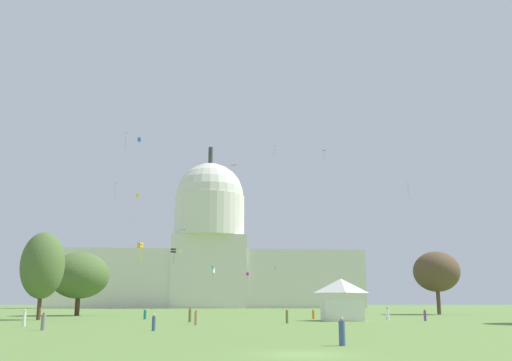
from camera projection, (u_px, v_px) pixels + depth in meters
name	position (u px, v px, depth m)	size (l,w,h in m)	color
ground_plane	(303.00, 354.00, 27.79)	(800.00, 800.00, 0.00)	olive
capitol_building	(209.00, 252.00, 220.69)	(122.93, 28.28, 65.52)	silver
event_tent	(341.00, 300.00, 75.89)	(5.95, 6.12, 5.69)	white
tree_west_far	(43.00, 265.00, 80.29)	(7.41, 7.21, 12.59)	#4C3823
tree_east_far	(436.00, 272.00, 112.28)	(12.63, 13.36, 12.62)	brown
tree_west_mid	(79.00, 275.00, 103.03)	(14.17, 14.16, 11.68)	#42301E
person_tan_edge_east	(196.00, 318.00, 62.18)	(0.60, 0.60, 1.69)	tan
person_teal_front_center	(145.00, 314.00, 81.59)	(0.45, 0.45, 1.54)	#1E757A
person_white_mid_right	(24.00, 318.00, 59.04)	(0.48, 0.48, 1.80)	silver
person_olive_mid_center	(287.00, 316.00, 66.59)	(0.36, 0.36, 1.77)	olive
person_white_deep_crowd	(387.00, 314.00, 77.24)	(0.57, 0.57, 1.78)	silver
person_purple_near_tent	(425.00, 315.00, 74.66)	(0.47, 0.47, 1.57)	#703D93
person_denim_front_right	(342.00, 333.00, 33.16)	(0.47, 0.47, 1.68)	#3D5684
person_denim_lawn_far_right	(154.00, 323.00, 49.78)	(0.35, 0.35, 1.50)	#3D5684
person_orange_near_tree_east	(313.00, 314.00, 83.60)	(0.45, 0.45, 1.48)	orange
person_grey_aisle_center	(43.00, 322.00, 50.82)	(0.57, 0.57, 1.62)	gray
person_olive_edge_west	(190.00, 315.00, 70.79)	(0.43, 0.43, 1.78)	olive
kite_turquoise_high	(273.00, 147.00, 172.88)	(1.08, 1.51, 3.33)	teal
kite_lime_mid	(180.00, 251.00, 180.49)	(0.82, 0.73, 0.91)	#8CD133
kite_violet_high	(323.00, 153.00, 187.54)	(1.49, 1.09, 3.42)	purple
kite_cyan_low	(213.00, 269.00, 120.64)	(0.69, 0.73, 3.04)	#33BCDB
kite_green_high	(114.00, 187.00, 165.73)	(1.35, 1.25, 4.02)	green
kite_yellow_mid	(138.00, 196.00, 162.92)	(0.85, 0.84, 3.39)	yellow
kite_red_low	(275.00, 268.00, 184.64)	(0.65, 0.60, 1.32)	red
kite_magenta_low	(248.00, 274.00, 149.09)	(0.86, 0.90, 2.65)	#D1339E
kite_gold_low	(140.00, 246.00, 82.08)	(0.96, 0.96, 2.89)	gold
kite_blue_high	(139.00, 140.00, 179.91)	(1.23, 0.29, 1.60)	blue
kite_white_low	(214.00, 271.00, 144.43)	(0.62, 0.74, 2.84)	white
kite_pink_mid	(408.00, 185.00, 122.38)	(0.43, 1.10, 3.07)	pink
kite_orange_high	(234.00, 168.00, 156.74)	(1.86, 1.44, 3.13)	orange
kite_black_low	(173.00, 251.00, 155.14)	(1.52, 1.52, 4.25)	black
kite_turquoise_mid	(184.00, 231.00, 197.40)	(1.68, 1.13, 0.29)	teal
kite_lime_high	(127.00, 135.00, 145.99)	(1.39, 1.56, 4.20)	#8CD133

